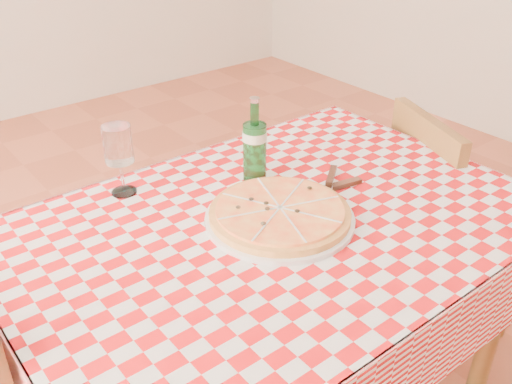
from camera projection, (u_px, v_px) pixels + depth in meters
dining_table at (277, 253)px, 1.44m from camera, size 1.20×0.80×0.75m
tablecloth at (278, 222)px, 1.39m from camera, size 1.30×0.90×0.01m
chair_near at (439, 212)px, 1.94m from camera, size 0.49×0.49×0.84m
pizza_plate at (280, 213)px, 1.38m from camera, size 0.46×0.46×0.05m
water_bottle at (255, 140)px, 1.51m from camera, size 0.08×0.08×0.24m
wine_glass at (120, 160)px, 1.46m from camera, size 0.09×0.09×0.19m
cutlery at (328, 186)px, 1.51m from camera, size 0.31×0.28×0.03m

